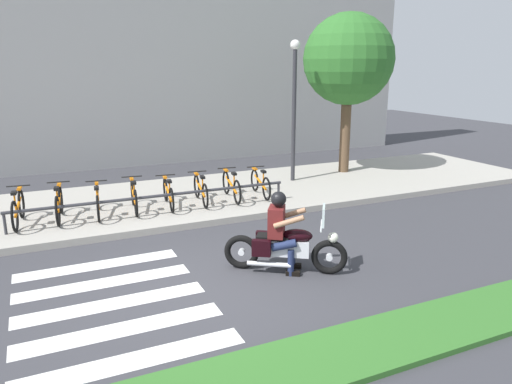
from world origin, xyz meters
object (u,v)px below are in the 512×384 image
(bicycle_2, at_px, (98,201))
(motorcycle, at_px, (286,247))
(bicycle_0, at_px, (18,209))
(bicycle_5, at_px, (201,190))
(bicycle_6, at_px, (231,186))
(tree_near_rack, at_px, (349,60))
(bicycle_4, at_px, (168,193))
(bicycle_1, at_px, (59,204))
(bike_rack, at_px, (157,197))
(rider, at_px, (281,226))
(bicycle_7, at_px, (260,183))
(bicycle_3, at_px, (134,196))
(street_lamp, at_px, (294,99))

(bicycle_2, bearing_deg, motorcycle, -58.72)
(bicycle_0, xyz_separation_m, bicycle_5, (4.09, 0.00, -0.02))
(bicycle_6, bearing_deg, tree_near_rack, 19.26)
(bicycle_5, bearing_deg, bicycle_4, 179.97)
(bicycle_2, bearing_deg, bicycle_1, -179.88)
(bicycle_4, distance_m, bike_rack, 0.70)
(bicycle_0, distance_m, bike_rack, 2.91)
(rider, distance_m, bicycle_5, 4.20)
(bicycle_1, bearing_deg, tree_near_rack, 10.42)
(bicycle_5, xyz_separation_m, bicycle_7, (1.63, 0.00, -0.00))
(bicycle_7, bearing_deg, bicycle_2, 180.00)
(rider, bearing_deg, motorcycle, -36.45)
(bicycle_6, distance_m, bike_rack, 2.12)
(bicycle_0, xyz_separation_m, bicycle_4, (3.27, 0.00, -0.03))
(rider, height_order, bicycle_1, rider)
(bicycle_0, bearing_deg, bicycle_5, 0.02)
(motorcycle, distance_m, bicycle_5, 4.23)
(bicycle_2, bearing_deg, bike_rack, -24.37)
(motorcycle, bearing_deg, bicycle_4, 102.47)
(motorcycle, bearing_deg, tree_near_rack, 48.03)
(bicycle_6, bearing_deg, bicycle_2, 179.99)
(bicycle_6, bearing_deg, bicycle_4, 179.98)
(bicycle_2, distance_m, bicycle_4, 1.63)
(bicycle_4, height_order, bicycle_5, bicycle_5)
(bicycle_2, bearing_deg, bicycle_6, -0.01)
(bicycle_2, distance_m, tree_near_rack, 8.55)
(bicycle_3, xyz_separation_m, bike_rack, (0.41, -0.55, 0.08))
(bicycle_2, bearing_deg, bicycle_0, -179.94)
(motorcycle, relative_size, rider, 1.29)
(bicycle_3, distance_m, street_lamp, 5.43)
(motorcycle, bearing_deg, bicycle_6, 80.62)
(bicycle_7, relative_size, street_lamp, 0.38)
(bicycle_1, bearing_deg, street_lamp, 10.29)
(rider, relative_size, bicycle_3, 0.88)
(street_lamp, bearing_deg, rider, -120.82)
(rider, bearing_deg, bicycle_3, 112.00)
(rider, xyz_separation_m, bike_rack, (-1.28, 3.63, -0.24))
(rider, xyz_separation_m, bicycle_7, (1.58, 4.19, -0.33))
(motorcycle, bearing_deg, bicycle_3, 112.51)
(rider, distance_m, bicycle_2, 4.89)
(rider, relative_size, bicycle_5, 0.88)
(rider, distance_m, bicycle_7, 4.49)
(motorcycle, bearing_deg, bicycle_0, 134.83)
(rider, height_order, bicycle_6, rider)
(rider, height_order, bicycle_0, rider)
(bicycle_4, relative_size, street_lamp, 0.39)
(bicycle_4, relative_size, bicycle_7, 1.04)
(rider, relative_size, bicycle_7, 0.91)
(rider, distance_m, tree_near_rack, 8.32)
(bicycle_0, bearing_deg, bicycle_4, 0.03)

